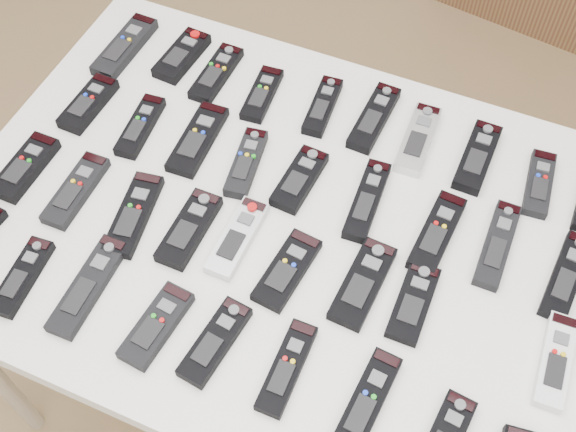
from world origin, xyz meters
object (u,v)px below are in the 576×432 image
at_px(remote_8, 539,184).
at_px(remote_10, 88,104).
at_px(table, 288,239).
at_px(remote_21, 134,214).
at_px(remote_14, 299,179).
at_px(remote_12, 198,139).
at_px(remote_31, 156,326).
at_px(remote_26, 413,303).
at_px(remote_0, 125,47).
at_px(remote_27, 556,361).
at_px(remote_1, 182,56).
at_px(remote_24, 287,270).
at_px(remote_23, 237,238).
at_px(remote_33, 287,368).
at_px(remote_3, 262,94).
at_px(remote_13, 246,163).
at_px(remote_18, 566,276).
at_px(remote_7, 477,157).
at_px(remote_34, 366,403).
at_px(remote_11, 140,126).
at_px(remote_15, 367,200).
at_px(remote_32, 215,342).
at_px(remote_4, 323,106).
at_px(remote_17, 497,245).
at_px(remote_5, 374,118).
at_px(remote_6, 418,139).
at_px(remote_2, 216,73).
at_px(remote_29, 22,277).
at_px(remote_16, 437,233).
at_px(remote_30, 88,286).
at_px(remote_22, 189,229).
at_px(remote_25, 363,283).

height_order(remote_8, remote_10, remote_10).
height_order(table, remote_21, remote_21).
bearing_deg(remote_14, remote_12, -179.54).
bearing_deg(remote_31, remote_26, 34.54).
height_order(remote_0, remote_27, remote_0).
bearing_deg(remote_1, remote_14, -25.51).
xyz_separation_m(remote_10, remote_24, (0.54, -0.20, -0.00)).
relative_size(remote_23, remote_33, 1.03).
relative_size(remote_3, remote_13, 0.92).
height_order(remote_0, remote_14, remote_0).
bearing_deg(remote_18, table, -165.46).
height_order(remote_7, remote_12, remote_7).
bearing_deg(remote_34, remote_11, 154.04).
xyz_separation_m(remote_15, remote_32, (-0.13, -0.37, -0.00)).
relative_size(remote_3, remote_8, 0.98).
height_order(remote_4, remote_24, remote_4).
height_order(remote_11, remote_21, remote_11).
height_order(remote_7, remote_13, same).
xyz_separation_m(remote_3, remote_17, (0.55, -0.17, 0.00)).
distance_m(remote_5, remote_10, 0.59).
relative_size(remote_24, remote_27, 0.94).
bearing_deg(remote_4, remote_23, -98.30).
bearing_deg(remote_6, remote_10, -166.98).
height_order(remote_6, remote_11, remote_6).
distance_m(remote_12, remote_32, 0.44).
relative_size(remote_2, remote_15, 0.92).
relative_size(remote_10, remote_12, 0.83).
bearing_deg(remote_29, remote_16, 25.48).
bearing_deg(remote_26, remote_0, 155.04).
distance_m(remote_15, remote_17, 0.25).
distance_m(remote_12, remote_24, 0.35).
distance_m(remote_5, remote_30, 0.65).
relative_size(remote_21, remote_29, 1.18).
relative_size(remote_22, remote_25, 0.94).
height_order(remote_4, remote_22, remote_22).
relative_size(remote_4, remote_32, 0.98).
distance_m(remote_0, remote_21, 0.45).
bearing_deg(remote_16, remote_17, 14.45).
relative_size(remote_13, remote_31, 1.04).
bearing_deg(remote_34, remote_23, 152.67).
relative_size(remote_11, remote_27, 0.94).
relative_size(remote_2, remote_3, 1.12).
distance_m(remote_8, remote_17, 0.17).
bearing_deg(remote_4, remote_14, -85.94).
distance_m(remote_6, remote_29, 0.79).
bearing_deg(remote_22, remote_27, 1.07).
height_order(remote_1, remote_7, same).
xyz_separation_m(remote_6, remote_24, (-0.12, -0.38, -0.00)).
relative_size(table, remote_23, 7.38).
height_order(remote_12, remote_13, remote_13).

